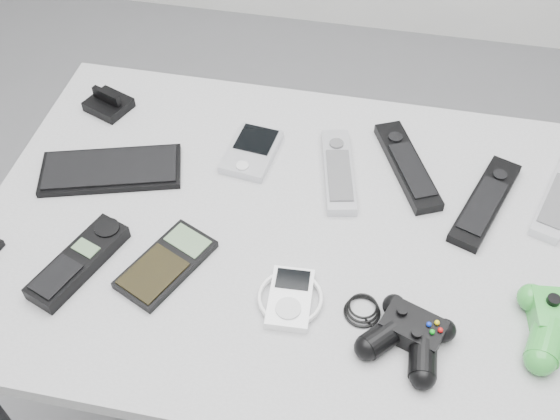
% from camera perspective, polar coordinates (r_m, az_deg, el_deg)
% --- Properties ---
extents(floor, '(3.50, 3.50, 0.00)m').
position_cam_1_polar(floor, '(1.74, -0.71, -16.81)').
color(floor, slate).
rests_on(floor, ground).
extents(desk, '(1.12, 0.72, 0.75)m').
position_cam_1_polar(desk, '(1.14, 2.78, -3.90)').
color(desk, gray).
rests_on(desk, floor).
extents(pda_keyboard, '(0.27, 0.17, 0.02)m').
position_cam_1_polar(pda_keyboard, '(1.21, -14.51, 3.45)').
color(pda_keyboard, black).
rests_on(pda_keyboard, desk).
extents(dock_bracket, '(0.10, 0.09, 0.04)m').
position_cam_1_polar(dock_bracket, '(1.34, -14.78, 9.22)').
color(dock_bracket, black).
rests_on(dock_bracket, desk).
extents(pda, '(0.10, 0.14, 0.02)m').
position_cam_1_polar(pda, '(1.20, -2.49, 5.16)').
color(pda, '#B9BAC1').
rests_on(pda, desk).
extents(remote_silver_a, '(0.09, 0.20, 0.02)m').
position_cam_1_polar(remote_silver_a, '(1.17, 5.11, 3.48)').
color(remote_silver_a, '#B9BAC1').
rests_on(remote_silver_a, desk).
extents(remote_black_a, '(0.14, 0.22, 0.02)m').
position_cam_1_polar(remote_black_a, '(1.20, 11.03, 3.87)').
color(remote_black_a, black).
rests_on(remote_black_a, desk).
extents(remote_black_b, '(0.13, 0.22, 0.02)m').
position_cam_1_polar(remote_black_b, '(1.17, 17.47, 0.72)').
color(remote_black_b, black).
rests_on(remote_black_b, desk).
extents(remote_silver_b, '(0.11, 0.21, 0.02)m').
position_cam_1_polar(remote_silver_b, '(1.22, 23.19, 1.09)').
color(remote_silver_b, silver).
rests_on(remote_silver_b, desk).
extents(cordless_handset, '(0.12, 0.19, 0.03)m').
position_cam_1_polar(cordless_handset, '(1.08, -17.14, -4.29)').
color(cordless_handset, black).
rests_on(cordless_handset, desk).
extents(calculator, '(0.14, 0.18, 0.02)m').
position_cam_1_polar(calculator, '(1.05, -9.89, -4.64)').
color(calculator, black).
rests_on(calculator, desk).
extents(mp3_player, '(0.11, 0.11, 0.02)m').
position_cam_1_polar(mp3_player, '(1.00, 0.90, -7.65)').
color(mp3_player, white).
rests_on(mp3_player, desk).
extents(controller_black, '(0.24, 0.19, 0.04)m').
position_cam_1_polar(controller_black, '(0.97, 11.19, -10.57)').
color(controller_black, black).
rests_on(controller_black, desk).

